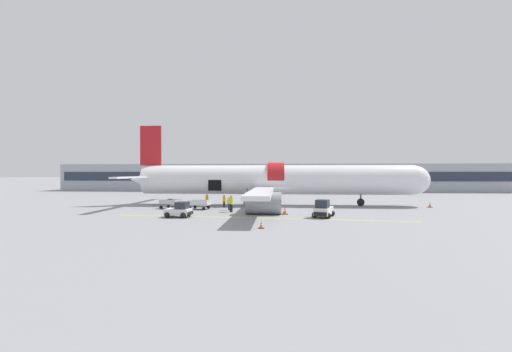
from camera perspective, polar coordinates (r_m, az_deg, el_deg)
ground_plane at (r=38.97m, az=4.21°, el=-5.77°), size 500.00×500.00×0.00m
apron_marking_line at (r=30.08m, az=0.79°, el=-7.66°), size 28.80×2.48×0.01m
terminal_strip at (r=76.56m, az=4.19°, el=-0.26°), size 103.68×11.64×6.33m
airplane at (r=41.66m, az=3.01°, el=-0.87°), size 39.65×35.34×10.72m
baggage_tug_lead at (r=31.56m, az=-13.78°, el=-6.13°), size 2.60×2.08×1.50m
baggage_tug_mid at (r=31.30m, az=12.13°, el=-6.01°), size 2.44×3.16×1.73m
baggage_cart_loading at (r=37.71m, az=-10.14°, el=-5.18°), size 3.48×2.11×1.09m
baggage_cart_queued at (r=39.23m, az=-15.23°, el=-4.92°), size 3.42×2.27×1.18m
ground_crew_loader_a at (r=40.39m, az=-8.91°, el=-4.32°), size 0.50×0.56×1.65m
ground_crew_loader_b at (r=34.64m, az=-4.53°, el=-4.96°), size 0.57×0.62×1.85m
ground_crew_driver at (r=39.38m, az=-5.81°, el=-4.50°), size 0.50×0.50×1.57m
ground_crew_supervisor at (r=36.47m, az=-4.90°, el=-4.91°), size 0.52×0.49×1.57m
safety_cone_nose at (r=44.78m, az=29.07°, el=-4.61°), size 0.50×0.50×0.68m
safety_cone_engine_left at (r=24.67m, az=0.97°, el=-8.91°), size 0.45×0.45×0.55m
safety_cone_wingtip at (r=32.88m, az=5.27°, el=-6.37°), size 0.63×0.63×0.72m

